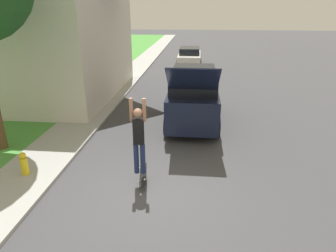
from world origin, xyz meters
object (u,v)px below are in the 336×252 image
(suv_parked, at_px, (193,96))
(skateboarder, at_px, (139,136))
(skateboard, at_px, (143,175))
(fire_hydrant, at_px, (24,164))
(car_down_street, at_px, (189,56))

(suv_parked, distance_m, skateboarder, 5.01)
(suv_parked, bearing_deg, skateboarder, -104.80)
(skateboard, bearing_deg, suv_parked, 75.58)
(suv_parked, relative_size, fire_hydrant, 7.79)
(skateboarder, height_order, skateboard, skateboarder)
(car_down_street, height_order, fire_hydrant, car_down_street)
(suv_parked, distance_m, skateboard, 4.98)
(suv_parked, xyz_separation_m, skateboard, (-1.22, -4.75, -0.86))
(skateboarder, bearing_deg, fire_hydrant, 178.18)
(car_down_street, xyz_separation_m, skateboard, (-0.71, -18.03, -0.42))
(suv_parked, bearing_deg, car_down_street, 92.22)
(skateboard, relative_size, fire_hydrant, 1.18)
(suv_parked, bearing_deg, fire_hydrant, -133.72)
(car_down_street, bearing_deg, fire_hydrant, -102.56)
(skateboarder, relative_size, fire_hydrant, 3.02)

